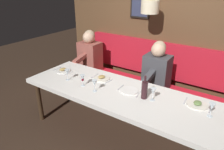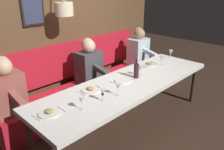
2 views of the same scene
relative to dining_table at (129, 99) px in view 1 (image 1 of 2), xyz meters
name	(u,v)px [view 1 (image 1 of 2)]	position (x,y,z in m)	size (l,w,h in m)	color
ground_plane	(128,140)	(0.00, 0.00, -0.68)	(12.00, 12.00, 0.00)	#332319
dining_table	(129,99)	(0.00, 0.00, 0.00)	(0.90, 3.03, 0.74)	silver
banquette_bench	(154,100)	(0.89, 0.00, -0.46)	(0.52, 3.23, 0.45)	red
back_wall_panel	(174,27)	(1.46, 0.01, 0.68)	(0.59, 4.43, 2.90)	brown
diner_near	(157,68)	(0.88, 0.01, 0.13)	(0.60, 0.40, 0.79)	#3D3D42
diner_middle	(90,52)	(0.88, 1.38, 0.13)	(0.60, 0.40, 0.79)	#934C42
place_setting_0	(197,104)	(0.22, -0.78, 0.07)	(0.24, 0.31, 0.05)	silver
place_setting_1	(102,78)	(0.18, 0.58, 0.07)	(0.24, 0.32, 0.05)	silver
place_setting_2	(63,70)	(0.07, 1.27, 0.07)	(0.24, 0.31, 0.05)	silver
place_setting_3	(129,91)	(0.08, 0.05, 0.07)	(0.24, 0.32, 0.01)	white
wine_glass_0	(67,73)	(-0.13, 0.97, 0.17)	(0.07, 0.07, 0.16)	silver
wine_glass_1	(83,78)	(-0.14, 0.66, 0.17)	(0.07, 0.07, 0.16)	silver
wine_glass_2	(95,83)	(-0.18, 0.43, 0.17)	(0.07, 0.07, 0.16)	silver
wine_glass_3	(212,107)	(0.07, -0.95, 0.17)	(0.07, 0.07, 0.16)	silver
wine_glass_4	(153,92)	(0.04, -0.30, 0.17)	(0.07, 0.07, 0.16)	silver
wine_bottle	(144,90)	(0.03, -0.19, 0.17)	(0.08, 0.08, 0.30)	#33191E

